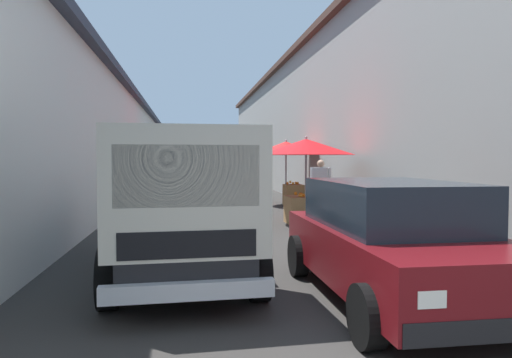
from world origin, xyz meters
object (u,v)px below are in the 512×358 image
parked_scooter (357,217)px  fruit_stall_near_right (305,156)px  hatchback_car (392,240)px  fruit_stall_mid_lane (287,154)px  vendor_by_crates (321,183)px  fruit_stall_near_left (177,158)px  delivery_truck (183,211)px  plastic_stool (150,223)px

parked_scooter → fruit_stall_near_right: bearing=13.1°
hatchback_car → fruit_stall_near_right: bearing=-5.4°
fruit_stall_mid_lane → vendor_by_crates: fruit_stall_mid_lane is taller
parked_scooter → fruit_stall_near_left: bearing=22.4°
vendor_by_crates → fruit_stall_near_right: bearing=152.9°
fruit_stall_mid_lane → hatchback_car: size_ratio=0.64×
fruit_stall_near_left → parked_scooter: fruit_stall_near_left is taller
fruit_stall_near_left → delivery_truck: 13.30m
hatchback_car → parked_scooter: (4.34, -1.19, -0.29)m
fruit_stall_near_left → vendor_by_crates: size_ratio=1.49×
fruit_stall_near_right → vendor_by_crates: 2.35m
fruit_stall_near_left → hatchback_car: size_ratio=0.64×
parked_scooter → fruit_stall_mid_lane: bearing=0.2°
fruit_stall_near_right → vendor_by_crates: size_ratio=1.53×
fruit_stall_near_left → parked_scooter: 10.66m
delivery_truck → fruit_stall_near_left: bearing=1.4°
fruit_stall_mid_lane → vendor_by_crates: bearing=-170.1°
fruit_stall_near_right → hatchback_car: 6.81m
hatchback_car → vendor_by_crates: bearing=-10.8°
hatchback_car → plastic_stool: 5.92m
fruit_stall_mid_lane → parked_scooter: fruit_stall_mid_lane is taller
plastic_stool → delivery_truck: bearing=-169.8°
fruit_stall_mid_lane → hatchback_car: fruit_stall_mid_lane is taller
plastic_stool → vendor_by_crates: bearing=-52.7°
fruit_stall_mid_lane → hatchback_car: 11.52m
hatchback_car → parked_scooter: 4.51m
fruit_stall_near_right → parked_scooter: 2.77m
fruit_stall_near_right → plastic_stool: (-1.77, 3.90, -1.47)m
hatchback_car → fruit_stall_near_left: bearing=11.4°
fruit_stall_near_left → vendor_by_crates: bearing=-140.5°
fruit_stall_mid_lane → plastic_stool: size_ratio=5.75×
vendor_by_crates → parked_scooter: 4.38m
fruit_stall_near_left → fruit_stall_near_right: (-7.42, -3.49, 0.04)m
delivery_truck → plastic_stool: bearing=10.2°
fruit_stall_near_left → delivery_truck: size_ratio=0.50×
fruit_stall_mid_lane → delivery_truck: 11.22m
plastic_stool → hatchback_car: bearing=-146.5°
fruit_stall_near_right → plastic_stool: bearing=114.4°
parked_scooter → plastic_stool: (0.59, 4.45, -0.12)m
fruit_stall_mid_lane → delivery_truck: size_ratio=0.50×
vendor_by_crates → plastic_stool: size_ratio=3.87×
hatchback_car → parked_scooter: bearing=-15.3°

